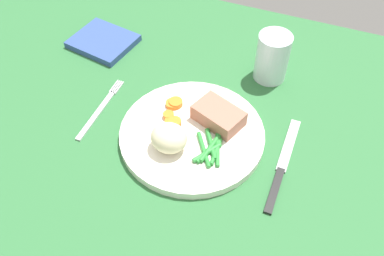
% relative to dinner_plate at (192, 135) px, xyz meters
% --- Properties ---
extents(dining_table, '(1.20, 0.90, 0.02)m').
position_rel_dinner_plate_xyz_m(dining_table, '(-0.02, -0.02, -0.02)').
color(dining_table, '#2D6B38').
rests_on(dining_table, ground).
extents(dinner_plate, '(0.26, 0.26, 0.02)m').
position_rel_dinner_plate_xyz_m(dinner_plate, '(0.00, 0.00, 0.00)').
color(dinner_plate, white).
rests_on(dinner_plate, dining_table).
extents(meat_portion, '(0.10, 0.08, 0.03)m').
position_rel_dinner_plate_xyz_m(meat_portion, '(0.03, 0.04, 0.02)').
color(meat_portion, '#A86B56').
rests_on(meat_portion, dinner_plate).
extents(mashed_potatoes, '(0.06, 0.06, 0.05)m').
position_rel_dinner_plate_xyz_m(mashed_potatoes, '(-0.02, -0.05, 0.03)').
color(mashed_potatoes, beige).
rests_on(mashed_potatoes, dinner_plate).
extents(carrot_slices, '(0.05, 0.07, 0.01)m').
position_rel_dinner_plate_xyz_m(carrot_slices, '(-0.05, 0.02, 0.01)').
color(carrot_slices, orange).
rests_on(carrot_slices, dinner_plate).
extents(green_beans, '(0.06, 0.09, 0.01)m').
position_rel_dinner_plate_xyz_m(green_beans, '(0.04, -0.03, 0.01)').
color(green_beans, '#2D8C38').
rests_on(green_beans, dinner_plate).
extents(fork, '(0.01, 0.17, 0.00)m').
position_rel_dinner_plate_xyz_m(fork, '(-0.19, -0.00, -0.01)').
color(fork, silver).
rests_on(fork, dining_table).
extents(knife, '(0.02, 0.21, 0.01)m').
position_rel_dinner_plate_xyz_m(knife, '(0.16, -0.00, -0.01)').
color(knife, black).
rests_on(knife, dining_table).
extents(water_glass, '(0.07, 0.07, 0.10)m').
position_rel_dinner_plate_xyz_m(water_glass, '(0.09, 0.21, 0.03)').
color(water_glass, silver).
rests_on(water_glass, dining_table).
extents(napkin, '(0.14, 0.13, 0.01)m').
position_rel_dinner_plate_xyz_m(napkin, '(-0.28, 0.18, -0.00)').
color(napkin, '#334C8C').
rests_on(napkin, dining_table).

